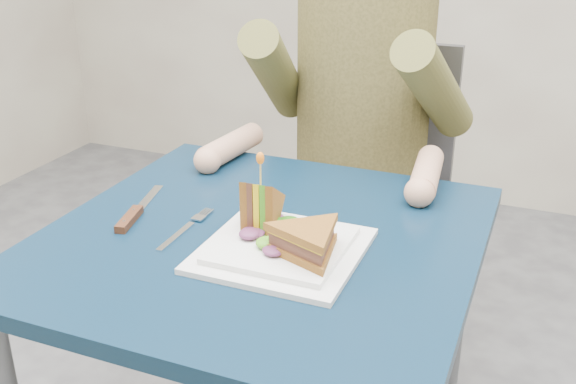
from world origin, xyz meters
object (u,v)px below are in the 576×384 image
at_px(table, 262,273).
at_px(plate, 282,248).
at_px(diner, 362,62).
at_px(chair, 368,187).
at_px(sandwich_upright, 261,208).
at_px(knife, 133,215).
at_px(fork, 184,230).
at_px(sandwich_flat, 308,241).

relative_size(table, plate, 2.88).
bearing_deg(diner, chair, 90.00).
distance_m(sandwich_upright, knife, 0.26).
xyz_separation_m(chair, plate, (0.06, -0.77, 0.20)).
bearing_deg(knife, table, 6.95).
height_order(plate, knife, plate).
xyz_separation_m(fork, knife, (-0.12, 0.01, 0.00)).
bearing_deg(knife, plate, -3.93).
xyz_separation_m(chair, knife, (-0.25, -0.75, 0.20)).
xyz_separation_m(table, fork, (-0.13, -0.04, 0.08)).
distance_m(sandwich_upright, fork, 0.15).
height_order(fork, knife, knife).
height_order(sandwich_flat, fork, sandwich_flat).
bearing_deg(table, knife, -173.05).
xyz_separation_m(table, sandwich_upright, (0.00, -0.01, 0.13)).
distance_m(table, plate, 0.12).
distance_m(table, sandwich_flat, 0.19).
relative_size(sandwich_flat, sandwich_upright, 1.42).
relative_size(diner, sandwich_upright, 5.54).
xyz_separation_m(sandwich_upright, fork, (-0.14, -0.03, -0.05)).
bearing_deg(diner, plate, -84.59).
xyz_separation_m(chair, diner, (-0.00, -0.11, 0.37)).
xyz_separation_m(table, plate, (0.06, -0.05, 0.09)).
bearing_deg(sandwich_upright, plate, -37.59).
distance_m(diner, sandwich_flat, 0.71).
xyz_separation_m(plate, sandwich_upright, (-0.06, 0.04, 0.05)).
distance_m(chair, sandwich_flat, 0.84).
bearing_deg(chair, sandwich_flat, -81.60).
bearing_deg(fork, table, 17.37).
distance_m(diner, knife, 0.70).
xyz_separation_m(sandwich_flat, fork, (-0.25, 0.04, -0.04)).
bearing_deg(fork, sandwich_flat, -8.02).
distance_m(diner, fork, 0.68).
relative_size(table, fork, 4.18).
relative_size(sandwich_flat, knife, 0.87).
relative_size(plate, sandwich_flat, 1.36).
height_order(diner, sandwich_upright, diner).
bearing_deg(knife, sandwich_upright, 5.37).
height_order(chair, plate, chair).
height_order(sandwich_flat, knife, sandwich_flat).
bearing_deg(diner, sandwich_upright, -89.65).
bearing_deg(table, chair, 90.00).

